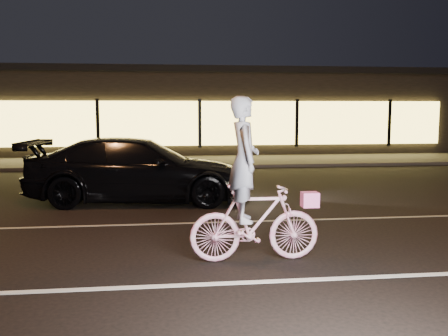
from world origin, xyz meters
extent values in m
plane|color=black|center=(0.00, 0.00, 0.00)|extent=(90.00, 90.00, 0.00)
cube|color=silver|center=(0.00, -1.50, 0.00)|extent=(60.00, 0.12, 0.01)
cube|color=gray|center=(0.00, 2.00, 0.00)|extent=(60.00, 0.10, 0.01)
cube|color=#383533|center=(0.00, 13.00, 0.06)|extent=(30.00, 4.00, 0.12)
cube|color=black|center=(0.00, 19.00, 2.00)|extent=(25.00, 8.00, 4.00)
cube|color=black|center=(0.00, 19.00, 4.05)|extent=(25.40, 8.40, 0.30)
cube|color=#FFD959|center=(0.00, 14.90, 1.60)|extent=(23.00, 0.15, 2.00)
cube|color=black|center=(-4.50, 14.82, 1.60)|extent=(0.15, 0.08, 2.20)
cube|color=black|center=(0.00, 14.82, 1.60)|extent=(0.15, 0.08, 2.20)
cube|color=black|center=(4.50, 14.82, 1.60)|extent=(0.15, 0.08, 2.20)
cube|color=black|center=(9.00, 14.82, 1.60)|extent=(0.15, 0.08, 2.20)
imported|color=#D54582|center=(-0.34, -0.58, 0.58)|extent=(1.95, 0.55, 1.17)
imported|color=white|center=(-0.51, -0.58, 1.53)|extent=(0.44, 0.67, 1.84)
cube|color=#FF51B9|center=(0.49, -0.58, 0.91)|extent=(0.24, 0.20, 0.22)
imported|color=black|center=(-2.27, 4.49, 0.78)|extent=(5.54, 2.65, 1.56)
sphere|color=#FFF2BF|center=(0.37, 4.97, 0.71)|extent=(0.26, 0.26, 0.26)
sphere|color=#FFF2BF|center=(0.24, 3.55, 0.71)|extent=(0.26, 0.26, 0.26)
camera|label=1|loc=(-1.69, -7.72, 2.27)|focal=40.00mm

